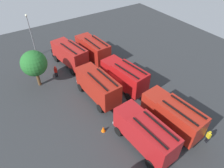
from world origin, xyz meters
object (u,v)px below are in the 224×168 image
object	(u,v)px
tree_1	(34,64)
traffic_cone_0	(106,88)
fire_truck_1	(124,76)
fire_truck_4	(98,85)
firefighter_1	(58,50)
fire_truck_0	(172,115)
fire_truck_3	(145,133)
fire_truck_5	(70,54)
firefighter_2	(56,71)
firefighter_4	(103,52)
firefighter_0	(53,52)
firefighter_3	(208,136)
traffic_cone_1	(103,129)
lamppost	(31,33)
fire_truck_2	(93,49)
traffic_cone_2	(162,104)

from	to	relation	value
tree_1	traffic_cone_0	distance (m)	10.22
fire_truck_1	fire_truck_4	xyz separation A→B (m)	(0.18, 4.02, 0.00)
fire_truck_4	firefighter_1	world-z (taller)	fire_truck_4
fire_truck_0	fire_truck_3	world-z (taller)	same
fire_truck_5	firefighter_2	size ratio (longest dim) A/B	4.11
firefighter_4	traffic_cone_0	bearing A→B (deg)	119.19
fire_truck_0	traffic_cone_0	xyz separation A→B (m)	(9.60, 2.48, -1.85)
firefighter_0	firefighter_3	distance (m)	26.68
firefighter_4	tree_1	world-z (taller)	tree_1
fire_truck_1	traffic_cone_1	world-z (taller)	fire_truck_1
fire_truck_1	fire_truck_5	size ratio (longest dim) A/B	1.00
fire_truck_3	firefighter_0	size ratio (longest dim) A/B	4.17
firefighter_4	lamppost	size ratio (longest dim) A/B	0.25
fire_truck_2	traffic_cone_0	distance (m)	8.27
fire_truck_4	lamppost	bearing A→B (deg)	10.13
fire_truck_4	traffic_cone_2	world-z (taller)	fire_truck_4
traffic_cone_1	fire_truck_2	bearing A→B (deg)	-24.98
firefighter_2	traffic_cone_0	xyz separation A→B (m)	(-6.61, -4.70, -0.73)
firefighter_0	traffic_cone_1	distance (m)	18.41
fire_truck_1	fire_truck_5	bearing A→B (deg)	14.85
firefighter_1	traffic_cone_0	xyz separation A→B (m)	(-12.56, -2.03, -0.59)
fire_truck_5	traffic_cone_0	distance (m)	8.61
firefighter_3	tree_1	world-z (taller)	tree_1
fire_truck_5	lamppost	world-z (taller)	lamppost
fire_truck_0	fire_truck_4	distance (m)	9.73
fire_truck_2	fire_truck_4	xyz separation A→B (m)	(-8.59, 4.04, 0.00)
lamppost	firefighter_0	bearing A→B (deg)	-131.95
fire_truck_2	traffic_cone_2	size ratio (longest dim) A/B	12.50
firefighter_1	traffic_cone_2	size ratio (longest dim) A/B	2.76
fire_truck_4	firefighter_2	size ratio (longest dim) A/B	4.02
fire_truck_1	fire_truck_4	distance (m)	4.02
fire_truck_3	firefighter_2	world-z (taller)	fire_truck_3
firefighter_3	firefighter_4	distance (m)	20.69
tree_1	lamppost	distance (m)	8.63
fire_truck_1	lamppost	bearing A→B (deg)	18.62
firefighter_2	firefighter_0	bearing A→B (deg)	6.40
fire_truck_5	fire_truck_4	bearing A→B (deg)	170.44
fire_truck_3	firefighter_3	bearing A→B (deg)	-123.16
fire_truck_0	lamppost	bearing A→B (deg)	13.22
firefighter_2	lamppost	bearing A→B (deg)	26.93
fire_truck_2	lamppost	bearing A→B (deg)	44.99
fire_truck_1	firefighter_2	distance (m)	10.39
traffic_cone_0	fire_truck_1	bearing A→B (deg)	-114.59
firefighter_3	fire_truck_1	bearing A→B (deg)	115.30
fire_truck_0	tree_1	size ratio (longest dim) A/B	1.36
tree_1	traffic_cone_0	world-z (taller)	tree_1
fire_truck_0	fire_truck_3	distance (m)	4.06
fire_truck_3	firefighter_1	xyz separation A→B (m)	(22.38, 0.46, -1.25)
fire_truck_0	fire_truck_2	xyz separation A→B (m)	(17.34, 0.21, 0.00)
fire_truck_1	firefighter_1	world-z (taller)	fire_truck_1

